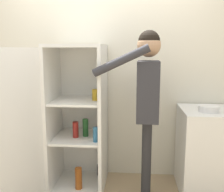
{
  "coord_description": "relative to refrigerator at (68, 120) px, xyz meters",
  "views": [
    {
      "loc": [
        0.33,
        -2.16,
        1.53
      ],
      "look_at": [
        0.09,
        0.61,
        1.05
      ],
      "focal_mm": 42.0,
      "sensor_mm": 36.0,
      "label": 1
    }
  ],
  "objects": [
    {
      "name": "person",
      "position": [
        0.84,
        -0.08,
        0.34
      ],
      "size": [
        0.65,
        0.51,
        1.73
      ],
      "color": "#262628",
      "rests_on": "ground_plane"
    },
    {
      "name": "counter",
      "position": [
        1.51,
        0.08,
        -0.33
      ],
      "size": [
        0.59,
        0.63,
        0.92
      ],
      "color": "white",
      "rests_on": "ground_plane"
    },
    {
      "name": "refrigerator",
      "position": [
        0.0,
        0.0,
        0.0
      ],
      "size": [
        0.9,
        1.16,
        1.59
      ],
      "color": "white",
      "rests_on": "ground_plane"
    },
    {
      "name": "bowl",
      "position": [
        1.47,
        -0.02,
        0.16
      ],
      "size": [
        0.21,
        0.21,
        0.06
      ],
      "color": "white",
      "rests_on": "counter"
    },
    {
      "name": "wall_back",
      "position": [
        0.39,
        0.44,
        0.49
      ],
      "size": [
        7.0,
        0.06,
        2.55
      ],
      "color": "silver",
      "rests_on": "ground_plane"
    }
  ]
}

